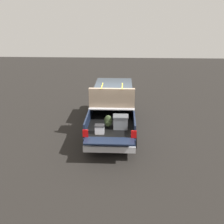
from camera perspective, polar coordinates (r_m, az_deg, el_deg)
name	(u,v)px	position (r m, az deg, el deg)	size (l,w,h in m)	color
ground_plane	(113,129)	(12.44, 0.13, -3.74)	(40.00, 40.00, 0.00)	black
pickup_truck	(113,107)	(12.42, 0.22, 1.03)	(6.05, 2.06, 2.23)	#162138
trash_can	(97,100)	(14.86, -3.15, 2.50)	(0.60, 0.60, 0.98)	#1E592D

